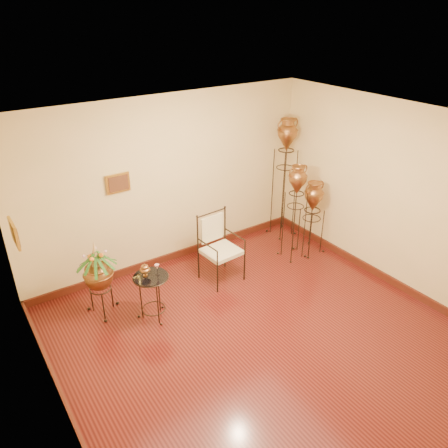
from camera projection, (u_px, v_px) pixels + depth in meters
ground at (263, 340)px, 5.76m from camera, size 5.00×5.00×0.00m
room_shell at (269, 223)px, 4.98m from camera, size 5.02×5.02×2.81m
amphora_tall at (284, 177)px, 7.90m from camera, size 0.48×0.48×2.23m
amphora_mid at (295, 212)px, 7.28m from camera, size 0.43×0.43×1.69m
amphora_short at (312, 217)px, 7.51m from camera, size 0.50×0.50×1.34m
planter_urn at (98, 273)px, 5.99m from camera, size 0.78×0.78×1.18m
armchair at (221, 249)px, 6.78m from camera, size 0.66×0.62×1.10m
side_table at (152, 296)px, 6.03m from camera, size 0.55×0.55×0.87m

